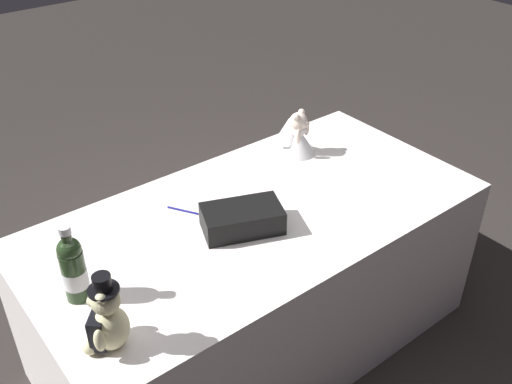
% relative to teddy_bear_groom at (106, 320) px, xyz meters
% --- Properties ---
extents(ground_plane, '(12.00, 12.00, 0.00)m').
position_rel_teddy_bear_groom_xyz_m(ground_plane, '(0.78, 0.28, -0.84)').
color(ground_plane, '#2D2826').
extents(reception_table, '(1.88, 0.94, 0.73)m').
position_rel_teddy_bear_groom_xyz_m(reception_table, '(0.78, 0.28, -0.47)').
color(reception_table, white).
rests_on(reception_table, ground_plane).
extents(teddy_bear_groom, '(0.15, 0.14, 0.28)m').
position_rel_teddy_bear_groom_xyz_m(teddy_bear_groom, '(0.00, 0.00, 0.00)').
color(teddy_bear_groom, beige).
rests_on(teddy_bear_groom, reception_table).
extents(teddy_bear_bride, '(0.19, 0.21, 0.22)m').
position_rel_teddy_bear_groom_xyz_m(teddy_bear_bride, '(1.24, 0.56, -0.01)').
color(teddy_bear_bride, white).
rests_on(teddy_bear_bride, reception_table).
extents(champagne_bottle, '(0.08, 0.08, 0.29)m').
position_rel_teddy_bear_groom_xyz_m(champagne_bottle, '(0.01, 0.26, 0.02)').
color(champagne_bottle, '#263B1E').
rests_on(champagne_bottle, reception_table).
extents(signing_pen, '(0.08, 0.13, 0.01)m').
position_rel_teddy_bear_groom_xyz_m(signing_pen, '(0.55, 0.47, -0.10)').
color(signing_pen, navy).
rests_on(signing_pen, reception_table).
extents(gift_case_black, '(0.35, 0.28, 0.10)m').
position_rel_teddy_bear_groom_xyz_m(gift_case_black, '(0.67, 0.22, -0.06)').
color(gift_case_black, black).
rests_on(gift_case_black, reception_table).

